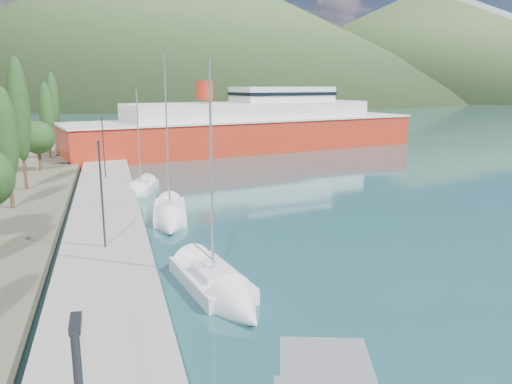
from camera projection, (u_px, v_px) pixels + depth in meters
name	position (u px, v px, depth m)	size (l,w,h in m)	color
ground	(142.00, 123.00, 130.55)	(1400.00, 1400.00, 0.00)	#204E51
quay	(106.00, 206.00, 39.85)	(5.00, 88.00, 0.80)	gray
hills_far	(225.00, 29.00, 620.07)	(1480.00, 900.00, 180.00)	slate
hills_near	(246.00, 32.00, 383.98)	(1010.00, 520.00, 115.00)	#3E552C
tree_row	(17.00, 133.00, 41.50)	(3.72, 62.94, 11.64)	#47301E
lamp_posts	(102.00, 190.00, 28.11)	(0.15, 45.67, 6.06)	#2D2D33
sailboat_near	(226.00, 295.00, 23.21)	(3.86, 8.67, 12.03)	silver
sailboat_mid	(170.00, 220.00, 36.23)	(3.38, 9.24, 12.99)	silver
sailboat_far	(138.00, 192.00, 45.80)	(4.16, 7.38, 10.34)	silver
ferry	(252.00, 128.00, 76.42)	(56.51, 23.89, 10.98)	#B12714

